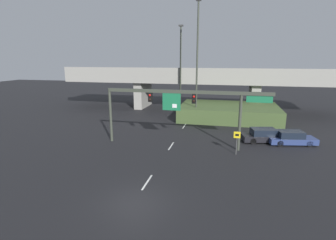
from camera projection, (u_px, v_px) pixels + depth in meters
ground_plane at (135, 201)px, 16.32m from camera, size 160.00×160.00×0.00m
lane_markings at (178, 135)px, 30.46m from camera, size 0.14×26.94×0.01m
signal_gantry at (182, 101)px, 25.53m from camera, size 16.24×0.44×5.69m
speed_limit_sign at (237, 139)px, 23.87m from camera, size 0.60×0.11×2.26m
highway_light_pole_near at (197, 60)px, 35.26m from camera, size 0.70×0.36×16.12m
highway_light_pole_far at (181, 68)px, 41.12m from camera, size 0.70×0.36×13.64m
overpass_bridge at (196, 79)px, 44.95m from camera, size 45.58×7.79×7.22m
grass_embankment at (229, 112)px, 38.43m from camera, size 13.94×9.29×2.00m
parked_sedan_near_right at (264, 136)px, 27.82m from camera, size 5.04×2.80×1.45m
parked_sedan_mid_right at (291, 138)px, 27.03m from camera, size 4.98×2.67×1.41m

